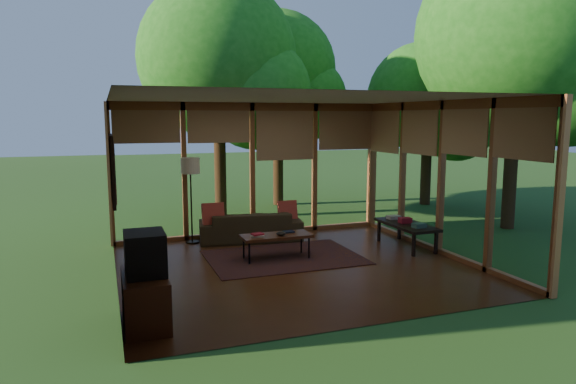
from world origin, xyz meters
name	(u,v)px	position (x,y,z in m)	size (l,w,h in m)	color
floor	(296,267)	(0.00, 0.00, 0.00)	(5.50, 5.50, 0.00)	#582D17
ceiling	(296,98)	(0.00, 0.00, 2.70)	(5.50, 5.50, 0.00)	silver
wall_left	(113,193)	(-2.75, 0.00, 1.35)	(0.04, 5.00, 2.70)	beige
wall_front	(374,212)	(0.00, -2.50, 1.35)	(5.50, 0.04, 2.70)	beige
window_wall_back	(252,170)	(0.00, 2.50, 1.35)	(5.50, 0.12, 2.70)	#94552D
window_wall_right	(441,178)	(2.75, 0.00, 1.35)	(0.12, 5.00, 2.70)	#94552D
exterior_lawn	(425,185)	(8.00, 8.00, -0.01)	(40.00, 40.00, 0.00)	#26501E
tree_nw	(218,59)	(-0.22, 4.59, 3.76)	(3.71, 3.71, 5.62)	#362413
tree_ne	(277,70)	(1.70, 5.94, 3.67)	(3.18, 3.18, 5.28)	#362413
tree_se	(515,36)	(5.33, 1.23, 4.09)	(4.08, 4.08, 6.14)	#362413
tree_far	(423,99)	(5.41, 4.52, 2.90)	(3.04, 3.04, 4.43)	#362413
rug	(284,257)	(0.01, 0.61, 0.01)	(2.60, 1.84, 0.01)	maroon
sofa	(251,226)	(-0.19, 2.00, 0.29)	(1.98, 0.78, 0.58)	#382E1C
pillow_left	(213,214)	(-0.94, 1.95, 0.59)	(0.41, 0.14, 0.41)	maroon
pillow_right	(287,210)	(0.56, 1.95, 0.57)	(0.37, 0.12, 0.37)	maroon
ct_book_lower	(257,236)	(-0.48, 0.53, 0.44)	(0.22, 0.16, 0.03)	#ADA89D
ct_book_upper	(257,234)	(-0.48, 0.53, 0.47)	(0.19, 0.14, 0.03)	maroon
ct_book_side	(288,232)	(0.12, 0.66, 0.44)	(0.19, 0.14, 0.03)	black
ct_bowl	(281,234)	(-0.08, 0.48, 0.46)	(0.16, 0.16, 0.07)	black
media_cabinet	(145,299)	(-2.47, -1.55, 0.30)	(0.50, 1.00, 0.60)	#562A17
television	(145,253)	(-2.45, -1.55, 0.85)	(0.45, 0.55, 0.50)	black
console_book_a	(419,225)	(2.40, 0.11, 0.50)	(0.22, 0.16, 0.08)	#355E53
console_book_b	(405,220)	(2.40, 0.56, 0.50)	(0.22, 0.16, 0.10)	maroon
console_book_c	(394,217)	(2.40, 0.96, 0.49)	(0.24, 0.18, 0.07)	#ADA89D
floor_lamp	(190,171)	(-1.30, 2.22, 1.41)	(0.36, 0.36, 1.65)	black
coffee_table	(276,237)	(-0.13, 0.58, 0.39)	(1.20, 0.50, 0.43)	#562A17
side_console	(406,226)	(2.40, 0.51, 0.41)	(0.60, 1.40, 0.46)	black
wall_painting	(113,170)	(-2.71, 1.40, 1.55)	(0.06, 1.35, 1.15)	black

